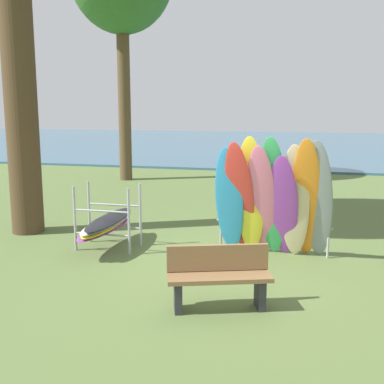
# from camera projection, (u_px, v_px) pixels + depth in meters

# --- Properties ---
(ground_plane) EXTENTS (80.00, 80.00, 0.00)m
(ground_plane) POSITION_uv_depth(u_px,v_px,m) (239.00, 264.00, 8.24)
(ground_plane) COLOR #566B38
(lake_water) EXTENTS (80.00, 36.00, 0.10)m
(lake_water) POSITION_uv_depth(u_px,v_px,m) (297.00, 143.00, 37.37)
(lake_water) COLOR #38607A
(lake_water) RESTS_ON ground
(leaning_board_pile) EXTENTS (2.20, 0.94, 2.23)m
(leaning_board_pile) POSITION_uv_depth(u_px,v_px,m) (273.00, 201.00, 8.45)
(leaning_board_pile) COLOR #2D8ED1
(leaning_board_pile) RESTS_ON ground
(board_storage_rack) EXTENTS (1.15, 2.13, 1.25)m
(board_storage_rack) POSITION_uv_depth(u_px,v_px,m) (107.00, 223.00, 9.13)
(board_storage_rack) COLOR #9EA0A5
(board_storage_rack) RESTS_ON ground
(park_bench) EXTENTS (1.46, 0.85, 0.85)m
(park_bench) POSITION_uv_depth(u_px,v_px,m) (219.00, 276.00, 6.37)
(park_bench) COLOR #2D2D33
(park_bench) RESTS_ON ground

